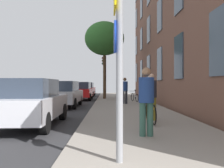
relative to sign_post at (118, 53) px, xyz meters
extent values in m
plane|color=#332D28|center=(-2.49, 12.08, -2.00)|extent=(41.80, 41.80, 0.00)
cube|color=#2D2D30|center=(-4.59, 12.08, -1.99)|extent=(7.00, 38.00, 0.01)
cube|color=gray|center=(1.01, 12.08, -1.94)|extent=(4.20, 38.00, 0.12)
cube|color=brown|center=(3.61, 11.58, 5.04)|extent=(0.50, 27.00, 14.08)
cube|color=#384756|center=(3.33, 3.24, 0.80)|extent=(0.06, 1.34, 2.18)
cube|color=#384756|center=(3.33, 7.41, 0.80)|extent=(0.06, 1.34, 2.18)
cube|color=#384756|center=(3.33, 11.58, 0.80)|extent=(0.06, 1.34, 2.18)
cube|color=#384756|center=(3.33, 15.74, 0.80)|extent=(0.06, 1.34, 2.18)
cube|color=#384756|center=(3.33, 19.91, 0.80)|extent=(0.06, 1.34, 2.18)
cube|color=#384756|center=(3.33, 24.08, 0.80)|extent=(0.06, 1.34, 2.18)
cube|color=#384756|center=(3.33, 11.58, 4.07)|extent=(0.06, 1.34, 2.18)
cube|color=#384756|center=(3.33, 15.74, 4.07)|extent=(0.06, 1.34, 2.18)
cube|color=#384756|center=(3.33, 19.91, 4.07)|extent=(0.06, 1.34, 2.18)
cube|color=#384756|center=(3.33, 24.08, 4.07)|extent=(0.06, 1.34, 2.18)
cube|color=#384756|center=(3.33, 19.91, 7.34)|extent=(0.06, 1.34, 2.18)
cube|color=#384756|center=(3.33, 24.08, 7.34)|extent=(0.06, 1.34, 2.18)
cylinder|color=gray|center=(0.02, 0.00, -0.30)|extent=(0.12, 0.12, 3.16)
cylinder|color=#14339E|center=(-0.06, 0.00, 0.27)|extent=(0.03, 0.56, 0.56)
cylinder|color=black|center=(-0.34, 17.97, 0.11)|extent=(0.12, 0.12, 3.97)
cube|color=black|center=(-0.52, 17.97, 1.65)|extent=(0.20, 0.24, 0.80)
sphere|color=red|center=(-0.63, 17.97, 1.91)|extent=(0.16, 0.16, 0.16)
sphere|color=#523707|center=(-0.63, 17.97, 1.65)|extent=(0.16, 0.16, 0.16)
sphere|color=#083E11|center=(-0.63, 17.97, 1.39)|extent=(0.16, 0.16, 0.16)
cylinder|color=#4C3823|center=(-0.44, 17.35, 0.33)|extent=(0.26, 0.26, 4.42)
ellipsoid|color=#2D6628|center=(-0.44, 17.35, 3.63)|extent=(3.61, 3.61, 3.07)
torus|color=black|center=(1.30, 4.52, -1.55)|extent=(0.06, 0.66, 0.66)
torus|color=black|center=(1.33, 3.54, -1.55)|extent=(0.06, 0.66, 0.66)
cylinder|color=#C68C19|center=(1.32, 4.03, -1.36)|extent=(0.07, 0.84, 0.04)
cylinder|color=#C68C19|center=(1.32, 3.78, -1.45)|extent=(0.06, 0.51, 0.28)
cylinder|color=#C68C19|center=(1.32, 3.88, -1.11)|extent=(0.04, 0.04, 0.28)
cube|color=black|center=(1.32, 3.88, -0.95)|extent=(0.10, 0.24, 0.06)
cylinder|color=#4C4C4C|center=(1.30, 4.52, -1.03)|extent=(0.42, 0.04, 0.03)
torus|color=black|center=(2.38, 11.15, -1.53)|extent=(0.08, 0.69, 0.69)
torus|color=black|center=(2.32, 10.15, -1.53)|extent=(0.08, 0.69, 0.69)
cylinder|color=#267233|center=(2.35, 10.65, -1.34)|extent=(0.10, 0.85, 0.04)
cylinder|color=#267233|center=(2.34, 10.40, -1.43)|extent=(0.08, 0.52, 0.28)
cylinder|color=#267233|center=(2.34, 10.50, -1.09)|extent=(0.04, 0.04, 0.28)
cube|color=black|center=(2.34, 10.50, -0.93)|extent=(0.10, 0.24, 0.06)
cylinder|color=#4C4C4C|center=(2.38, 11.15, -1.01)|extent=(0.42, 0.06, 0.03)
torus|color=black|center=(1.79, 14.21, -1.58)|extent=(0.18, 0.59, 0.60)
torus|color=black|center=(2.03, 13.25, -1.58)|extent=(0.18, 0.59, 0.60)
cylinder|color=#99999E|center=(1.91, 13.73, -1.41)|extent=(0.24, 0.82, 0.04)
cylinder|color=#99999E|center=(1.97, 13.49, -1.49)|extent=(0.16, 0.50, 0.27)
cylinder|color=#99999E|center=(1.94, 13.59, -1.18)|extent=(0.04, 0.04, 0.28)
cube|color=black|center=(1.94, 13.59, -1.02)|extent=(0.10, 0.24, 0.06)
cylinder|color=#4C4C4C|center=(1.79, 14.21, -1.10)|extent=(0.42, 0.13, 0.03)
cylinder|color=#33594C|center=(0.72, 1.97, -1.45)|extent=(0.16, 0.16, 0.86)
cylinder|color=#33594C|center=(0.92, 1.97, -1.45)|extent=(0.16, 0.16, 0.86)
cylinder|color=navy|center=(0.82, 1.97, -0.69)|extent=(0.55, 0.55, 0.65)
sphere|color=#936B4C|center=(0.82, 1.97, -0.23)|extent=(0.23, 0.23, 0.23)
cylinder|color=olive|center=(1.35, 4.58, -1.46)|extent=(0.16, 0.16, 0.84)
cylinder|color=olive|center=(1.54, 4.58, -1.46)|extent=(0.16, 0.16, 0.84)
cylinder|color=#26262D|center=(1.45, 4.58, -0.72)|extent=(0.45, 0.45, 0.63)
sphere|color=tan|center=(1.45, 4.58, -0.27)|extent=(0.23, 0.23, 0.23)
cylinder|color=#26262D|center=(0.91, 11.76, -1.44)|extent=(0.16, 0.16, 0.87)
cylinder|color=#26262D|center=(1.11, 11.76, -1.44)|extent=(0.16, 0.16, 0.87)
cylinder|color=navy|center=(1.01, 11.76, -0.69)|extent=(0.55, 0.55, 0.65)
sphere|color=brown|center=(1.01, 11.76, -0.22)|extent=(0.23, 0.23, 0.23)
cube|color=silver|center=(-2.82, 4.14, -1.32)|extent=(1.89, 4.30, 0.70)
cube|color=#2D3847|center=(-2.82, 3.93, -0.67)|extent=(1.57, 2.42, 0.60)
cylinder|color=black|center=(-3.65, 5.51, -1.67)|extent=(0.22, 0.64, 0.64)
cylinder|color=black|center=(-1.99, 5.51, -1.67)|extent=(0.22, 0.64, 0.64)
cylinder|color=black|center=(-1.99, 2.78, -1.67)|extent=(0.22, 0.64, 0.64)
cube|color=#B7B7BC|center=(-2.88, 10.77, -1.32)|extent=(1.86, 4.52, 0.70)
cube|color=#2D3847|center=(-2.88, 10.55, -0.67)|extent=(1.53, 2.54, 0.60)
cylinder|color=black|center=(-3.68, 12.21, -1.67)|extent=(0.22, 0.64, 0.64)
cylinder|color=black|center=(-2.08, 12.21, -1.67)|extent=(0.22, 0.64, 0.64)
cylinder|color=black|center=(-3.68, 9.34, -1.67)|extent=(0.22, 0.64, 0.64)
cylinder|color=black|center=(-2.08, 9.34, -1.67)|extent=(0.22, 0.64, 0.64)
cube|color=red|center=(-2.52, 17.15, -1.32)|extent=(1.91, 4.06, 0.70)
cube|color=#2D3847|center=(-2.52, 16.95, -0.67)|extent=(1.59, 2.28, 0.60)
cylinder|color=black|center=(-3.36, 18.44, -1.67)|extent=(0.22, 0.64, 0.64)
cylinder|color=black|center=(-1.69, 18.44, -1.67)|extent=(0.22, 0.64, 0.64)
cylinder|color=black|center=(-3.36, 15.87, -1.67)|extent=(0.22, 0.64, 0.64)
cylinder|color=black|center=(-1.69, 15.87, -1.67)|extent=(0.22, 0.64, 0.64)
cube|color=red|center=(-2.61, 23.38, -1.32)|extent=(1.86, 4.38, 0.70)
cube|color=#384756|center=(-2.61, 23.16, -0.67)|extent=(1.55, 2.46, 0.60)
cylinder|color=black|center=(-3.44, 24.78, -1.67)|extent=(0.22, 0.64, 0.64)
cylinder|color=black|center=(-1.78, 24.78, -1.67)|extent=(0.22, 0.64, 0.64)
cylinder|color=black|center=(-3.44, 21.98, -1.67)|extent=(0.22, 0.64, 0.64)
cylinder|color=black|center=(-1.78, 21.98, -1.67)|extent=(0.22, 0.64, 0.64)
camera|label=1|loc=(-0.19, -3.98, -0.54)|focal=37.32mm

